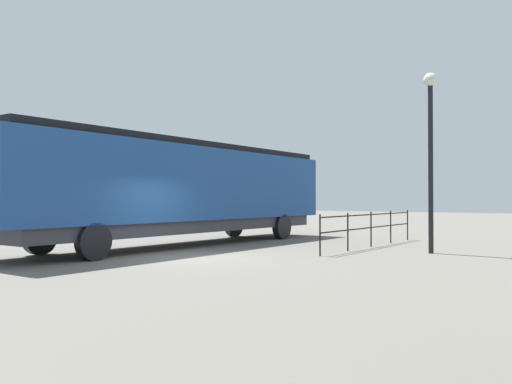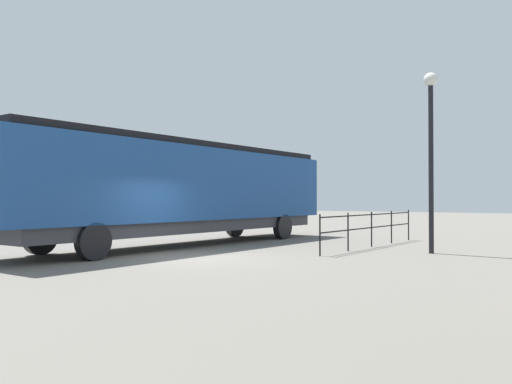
% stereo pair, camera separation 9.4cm
% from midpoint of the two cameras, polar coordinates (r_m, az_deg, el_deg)
% --- Properties ---
extents(ground_plane, '(120.00, 120.00, 0.00)m').
position_cam_midpoint_polar(ground_plane, '(15.86, -6.81, -7.16)').
color(ground_plane, '#666059').
extents(locomotive, '(2.99, 15.65, 3.90)m').
position_cam_midpoint_polar(locomotive, '(20.50, -7.23, 0.45)').
color(locomotive, navy).
rests_on(locomotive, ground_plane).
extents(lamp_post, '(0.44, 0.44, 5.89)m').
position_cam_midpoint_polar(lamp_post, '(18.11, 18.29, 5.96)').
color(lamp_post, black).
rests_on(lamp_post, ground_plane).
extents(platform_fence, '(0.05, 7.93, 1.30)m').
position_cam_midpoint_polar(platform_fence, '(19.89, 12.26, -3.44)').
color(platform_fence, black).
rests_on(platform_fence, ground_plane).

